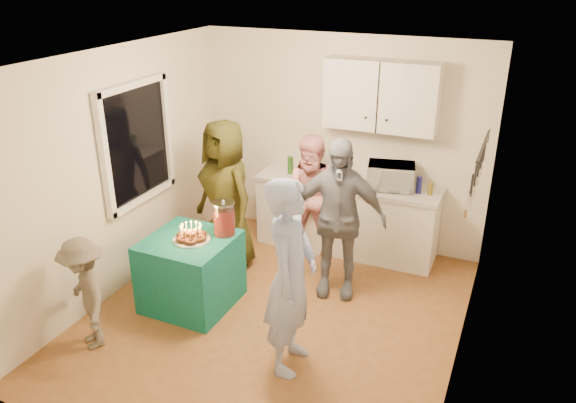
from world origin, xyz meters
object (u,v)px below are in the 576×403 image
at_px(microwave, 391,176).
at_px(party_table, 191,272).
at_px(punch_jar, 224,219).
at_px(woman_back_center, 314,199).
at_px(woman_back_right, 337,218).
at_px(counter, 346,218).
at_px(child_near_left, 85,294).
at_px(man_birthday, 291,277).
at_px(woman_back_left, 226,195).

xyz_separation_m(microwave, party_table, (-1.62, -1.81, -0.68)).
height_order(party_table, punch_jar, punch_jar).
bearing_deg(woman_back_center, woman_back_right, -60.41).
relative_size(woman_back_center, woman_back_right, 0.88).
relative_size(counter, punch_jar, 6.47).
distance_m(punch_jar, child_near_left, 1.50).
height_order(punch_jar, woman_back_right, woman_back_right).
distance_m(woman_back_center, woman_back_right, 0.80).
bearing_deg(woman_back_center, counter, 42.04).
bearing_deg(woman_back_center, man_birthday, -83.65).
bearing_deg(woman_back_left, woman_back_center, 54.86).
height_order(counter, party_table, counter).
relative_size(woman_back_left, woman_back_right, 1.00).
xyz_separation_m(punch_jar, child_near_left, (-0.78, -1.23, -0.37)).
height_order(counter, punch_jar, punch_jar).
distance_m(man_birthday, woman_back_right, 1.31).
xyz_separation_m(woman_back_left, woman_back_right, (1.38, -0.09, -0.00)).
height_order(counter, man_birthday, man_birthday).
height_order(punch_jar, man_birthday, man_birthday).
distance_m(counter, woman_back_left, 1.55).
bearing_deg(child_near_left, woman_back_center, 96.28).
bearing_deg(party_table, counter, 58.67).
height_order(counter, woman_back_right, woman_back_right).
bearing_deg(microwave, counter, 167.55).
xyz_separation_m(party_table, woman_back_left, (-0.08, 0.92, 0.50)).
height_order(man_birthday, woman_back_center, man_birthday).
height_order(counter, woman_back_left, woman_back_left).
bearing_deg(counter, woman_back_right, -78.58).
bearing_deg(party_table, microwave, 48.28).
bearing_deg(punch_jar, woman_back_center, 66.33).
relative_size(woman_back_center, child_near_left, 1.39).
relative_size(man_birthday, child_near_left, 1.62).
relative_size(microwave, woman_back_left, 0.30).
distance_m(microwave, child_near_left, 3.54).
bearing_deg(woman_back_center, child_near_left, -127.37).
distance_m(party_table, woman_back_center, 1.70).
bearing_deg(man_birthday, microwave, -12.92).
distance_m(party_table, child_near_left, 1.11).
relative_size(party_table, woman_back_right, 0.48).
relative_size(punch_jar, woman_back_left, 0.19).
distance_m(party_table, punch_jar, 0.67).
relative_size(microwave, child_near_left, 0.48).
distance_m(punch_jar, woman_back_right, 1.17).
relative_size(party_table, child_near_left, 0.76).
distance_m(punch_jar, woman_back_left, 0.76).
bearing_deg(punch_jar, man_birthday, -34.48).
distance_m(counter, man_birthday, 2.35).
xyz_separation_m(counter, party_table, (-1.10, -1.81, -0.05)).
height_order(microwave, woman_back_left, woman_back_left).
bearing_deg(party_table, child_near_left, -116.89).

